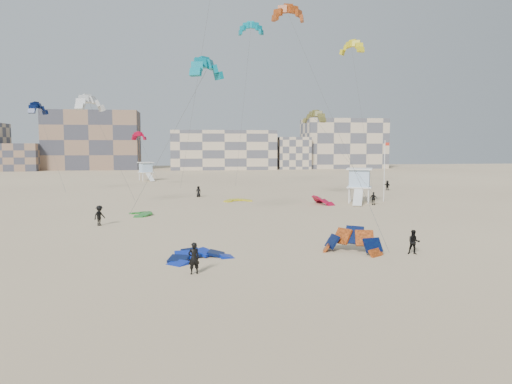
{
  "coord_description": "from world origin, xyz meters",
  "views": [
    {
      "loc": [
        -2.02,
        -27.13,
        7.46
      ],
      "look_at": [
        2.75,
        6.0,
        4.32
      ],
      "focal_mm": 35.0,
      "sensor_mm": 36.0,
      "label": 1
    }
  ],
  "objects": [
    {
      "name": "kite_ground_blue",
      "position": [
        -1.12,
        5.23,
        0.0
      ],
      "size": [
        5.69,
        5.79,
        1.83
      ],
      "primitive_type": null,
      "rotation": [
        0.21,
        0.0,
        0.48
      ],
      "color": "#0B1EB9",
      "rests_on": "ground"
    },
    {
      "name": "kitesurfer_f",
      "position": [
        31.42,
        51.6,
        0.81
      ],
      "size": [
        0.94,
        1.58,
        1.62
      ],
      "primitive_type": "imported",
      "rotation": [
        0.0,
        0.0,
        -1.24
      ],
      "color": "black",
      "rests_on": "ground"
    },
    {
      "name": "kite_fly_yellow",
      "position": [
        25.29,
        52.88,
        23.21
      ],
      "size": [
        6.1,
        5.85,
        23.76
      ],
      "rotation": [
        0.0,
        0.0,
        -0.95
      ],
      "color": "yellow",
      "rests_on": "ground"
    },
    {
      "name": "kitesurfer_main",
      "position": [
        -1.54,
        1.51,
        0.93
      ],
      "size": [
        0.77,
        0.61,
        1.86
      ],
      "primitive_type": "imported",
      "rotation": [
        0.0,
        0.0,
        3.41
      ],
      "color": "black",
      "rests_on": "ground"
    },
    {
      "name": "kitesurfer_e",
      "position": [
        -0.04,
        45.02,
        0.79
      ],
      "size": [
        0.88,
        0.7,
        1.59
      ],
      "primitive_type": "imported",
      "rotation": [
        0.0,
        0.0,
        -0.27
      ],
      "color": "black",
      "rests_on": "ground"
    },
    {
      "name": "kite_fly_teal_b",
      "position": [
        8.93,
        54.81,
        26.09
      ],
      "size": [
        5.16,
        4.89,
        26.22
      ],
      "rotation": [
        0.0,
        0.0,
        -0.23
      ],
      "color": "#099697",
      "rests_on": "ground"
    },
    {
      "name": "lifeguard_tower_far",
      "position": [
        -10.08,
        80.26,
        1.95
      ],
      "size": [
        3.68,
        5.86,
        3.93
      ],
      "rotation": [
        0.0,
        0.0,
        0.42
      ],
      "color": "white",
      "rests_on": "ground"
    },
    {
      "name": "kite_fly_orange",
      "position": [
        9.94,
        29.99,
        22.24
      ],
      "size": [
        3.61,
        30.73,
        22.42
      ],
      "rotation": [
        0.0,
        0.0,
        0.01
      ],
      "color": "orange",
      "rests_on": "ground"
    },
    {
      "name": "kite_ground_green",
      "position": [
        -6.79,
        27.01,
        0.0
      ],
      "size": [
        4.26,
        4.09,
        0.96
      ],
      "primitive_type": null,
      "rotation": [
        0.11,
        0.0,
        -1.33
      ],
      "color": "#278636",
      "rests_on": "ground"
    },
    {
      "name": "condo_mid",
      "position": [
        10.0,
        130.0,
        6.0
      ],
      "size": [
        32.0,
        16.0,
        12.0
      ],
      "primitive_type": "cube",
      "color": "beige",
      "rests_on": "ground"
    },
    {
      "name": "condo_fill_left",
      "position": [
        -50.0,
        128.0,
        4.0
      ],
      "size": [
        12.0,
        10.0,
        8.0
      ],
      "primitive_type": "cube",
      "color": "#856650",
      "rests_on": "ground"
    },
    {
      "name": "kite_ground_red_far",
      "position": [
        15.37,
        33.91,
        0.0
      ],
      "size": [
        4.29,
        4.12,
        3.33
      ],
      "primitive_type": null,
      "rotation": [
        0.57,
        0.0,
        1.7
      ],
      "color": "#B5092E",
      "rests_on": "ground"
    },
    {
      "name": "kite_fly_olive",
      "position": [
        15.53,
        39.24,
        11.17
      ],
      "size": [
        8.3,
        10.2,
        11.56
      ],
      "rotation": [
        0.0,
        0.0,
        -0.84
      ],
      "color": "brown",
      "rests_on": "ground"
    },
    {
      "name": "kitesurfer_b",
      "position": [
        13.5,
        4.66,
        0.84
      ],
      "size": [
        0.98,
        0.87,
        1.68
      ],
      "primitive_type": "imported",
      "rotation": [
        0.0,
        0.0,
        -0.34
      ],
      "color": "black",
      "rests_on": "ground"
    },
    {
      "name": "kitesurfer_d",
      "position": [
        21.41,
        32.18,
        0.81
      ],
      "size": [
        0.98,
        0.92,
        1.62
      ],
      "primitive_type": "imported",
      "rotation": [
        0.0,
        0.0,
        2.43
      ],
      "color": "black",
      "rests_on": "ground"
    },
    {
      "name": "lifeguard_tower_near",
      "position": [
        20.51,
        34.84,
        2.23
      ],
      "size": [
        4.18,
        6.7,
        4.5
      ],
      "rotation": [
        0.0,
        0.0,
        -0.4
      ],
      "color": "white",
      "rests_on": "ground"
    },
    {
      "name": "kite_fly_grey",
      "position": [
        -12.36,
        31.22,
        12.01
      ],
      "size": [
        7.12,
        4.95,
        12.49
      ],
      "rotation": [
        0.0,
        0.0,
        0.86
      ],
      "color": "white",
      "rests_on": "ground"
    },
    {
      "name": "ground",
      "position": [
        0.0,
        0.0,
        0.0
      ],
      "size": [
        320.0,
        320.0,
        0.0
      ],
      "primitive_type": "plane",
      "color": "beige",
      "rests_on": "ground"
    },
    {
      "name": "kite_ground_yellow",
      "position": [
        5.02,
        38.71,
        0.0
      ],
      "size": [
        4.05,
        4.2,
        0.68
      ],
      "primitive_type": null,
      "rotation": [
        0.07,
        0.0,
        0.19
      ],
      "color": "yellow",
      "rests_on": "ground"
    },
    {
      "name": "condo_west_b",
      "position": [
        -30.0,
        134.0,
        9.0
      ],
      "size": [
        28.0,
        14.0,
        18.0
      ],
      "primitive_type": "cube",
      "color": "#856650",
      "rests_on": "ground"
    },
    {
      "name": "kite_fly_red",
      "position": [
        -10.0,
        65.1,
        8.99
      ],
      "size": [
        5.77,
        8.89,
        9.07
      ],
      "rotation": [
        0.0,
        0.0,
        2.53
      ],
      "color": "#B5092E",
      "rests_on": "ground"
    },
    {
      "name": "flagpole",
      "position": [
        24.23,
        35.7,
        4.26
      ],
      "size": [
        0.66,
        0.1,
        8.13
      ],
      "color": "white",
      "rests_on": "ground"
    },
    {
      "name": "kitesurfer_c",
      "position": [
        -9.9,
        20.41,
        0.94
      ],
      "size": [
        1.31,
        1.39,
        1.89
      ],
      "primitive_type": "imported",
      "rotation": [
        0.0,
        0.0,
        0.89
      ],
      "color": "black",
      "rests_on": "ground"
    },
    {
      "name": "kite_fly_teal_a",
      "position": [
        0.13,
        19.46,
        14.32
      ],
      "size": [
        9.83,
        5.08,
        14.69
      ],
      "rotation": [
        0.0,
        0.0,
        0.77
      ],
      "color": "#099697",
      "rests_on": "ground"
    },
    {
      "name": "condo_east",
      "position": [
        50.0,
        132.0,
        8.0
      ],
      "size": [
        26.0,
        14.0,
        16.0
      ],
      "primitive_type": "cube",
      "color": "beige",
      "rests_on": "ground"
    },
    {
      "name": "kite_ground_orange",
      "position": [
        9.43,
        5.72,
        0.0
      ],
      "size": [
        5.89,
        5.85,
        4.16
      ],
      "primitive_type": null,
      "rotation": [
        0.99,
        0.0,
        -0.63
      ],
      "color": "orange",
      "rests_on": "ground"
    },
    {
      "name": "kite_fly_navy",
      "position": [
        -23.45,
        51.58,
        12.78
      ],
      "size": [
        7.61,
        10.05,
        13.1
      ],
      "rotation": [
        0.0,
        0.0,
        1.15
      ],
      "color": "#04193D",
      "rests_on": "ground"
    },
    {
      "name": "condo_fill_right",
      "position": [
        32.0,
        128.0,
        5.0
      ],
      "size": [
        10.0,
        10.0,
        10.0
      ],
      "primitive_type": "cube",
      "color": "beige",
      "rests_on": "ground"
    }
  ]
}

